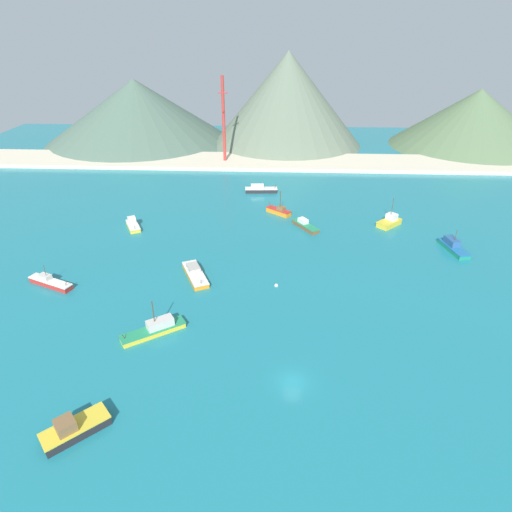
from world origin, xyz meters
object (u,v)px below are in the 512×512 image
Objects in this scene: fishing_boat_8 at (155,329)px; fishing_boat_4 at (279,211)px; fishing_boat_0 at (453,246)px; fishing_boat_10 at (305,225)px; radio_tower at (224,121)px; fishing_boat_2 at (74,428)px; buoy_0 at (276,285)px; fishing_boat_3 at (390,222)px; fishing_boat_1 at (195,274)px; fishing_boat_5 at (50,282)px; fishing_boat_6 at (133,225)px; fishing_boat_9 at (260,189)px.

fishing_boat_4 is at bearing 68.34° from fishing_boat_8.
fishing_boat_0 is at bearing -25.45° from fishing_boat_4.
fishing_boat_8 reaches higher than fishing_boat_10.
radio_tower reaches higher than fishing_boat_4.
buoy_0 is at bearing 54.84° from fishing_boat_2.
fishing_boat_0 is at bearing -48.01° from fishing_boat_3.
buoy_0 is (-28.20, -29.60, -0.91)m from fishing_boat_3.
fishing_boat_3 is (44.52, 26.93, 0.32)m from fishing_boat_1.
fishing_boat_3 is at bearing 6.68° from fishing_boat_10.
fishing_boat_8 is at bearing -90.44° from radio_tower.
fishing_boat_5 reaches higher than buoy_0.
fishing_boat_3 is at bearing 131.99° from fishing_boat_0.
fishing_boat_0 is 0.32× the size of radio_tower.
fishing_boat_4 is at bearing -66.82° from radio_tower.
fishing_boat_5 is at bearing 150.94° from fishing_boat_8.
fishing_boat_0 reaches higher than fishing_boat_2.
fishing_boat_3 is at bearing 3.98° from fishing_boat_6.
fishing_boat_3 is 0.25× the size of radio_tower.
radio_tower is (16.76, 55.94, 14.26)m from fishing_boat_6.
fishing_boat_4 is (-27.74, 6.02, -0.19)m from fishing_boat_3.
radio_tower reaches higher than fishing_boat_6.
fishing_boat_10 is at bearing 75.66° from buoy_0.
fishing_boat_0 is at bearing -38.11° from fishing_boat_9.
fishing_boat_2 is at bearing -129.28° from fishing_boat_3.
fishing_boat_9 is 35.20m from radio_tower.
fishing_boat_2 is at bearing -125.16° from buoy_0.
fishing_boat_2 is 11.07× the size of buoy_0.
fishing_boat_9 reaches higher than buoy_0.
fishing_boat_9 is at bearing -64.42° from radio_tower.
fishing_boat_9 is at bearing 141.89° from fishing_boat_0.
fishing_boat_0 is 75.74m from fishing_boat_6.
fishing_boat_5 is (-19.09, 33.33, -0.22)m from fishing_boat_2.
buoy_0 is (5.11, -52.02, -0.78)m from fishing_boat_9.
fishing_boat_4 is 0.81× the size of fishing_boat_10.
fishing_boat_1 is 14.44× the size of buoy_0.
fishing_boat_4 is 0.70× the size of fishing_boat_5.
fishing_boat_8 is at bearing -151.42° from fishing_boat_0.
fishing_boat_5 is at bearing 119.80° from fishing_boat_2.
fishing_boat_0 is 87.93m from radio_tower.
fishing_boat_6 is (-10.99, 60.34, -0.13)m from fishing_boat_2.
buoy_0 is at bearing -84.39° from fishing_boat_9.
radio_tower is (5.78, 116.29, 14.12)m from fishing_boat_2.
fishing_boat_10 is 61.58m from radio_tower.
radio_tower is at bearing 115.58° from fishing_boat_9.
fishing_boat_0 is 43.03m from buoy_0.
fishing_boat_5 is at bearing -150.30° from fishing_boat_10.
fishing_boat_0 is 0.97× the size of fishing_boat_9.
fishing_boat_10 is (-32.59, 10.09, -0.16)m from fishing_boat_0.
fishing_boat_8 is at bearing -111.66° from fishing_boat_4.
fishing_boat_0 is 43.26m from fishing_boat_4.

